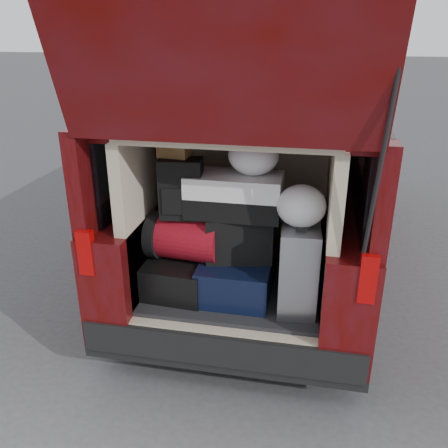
{
  "coord_description": "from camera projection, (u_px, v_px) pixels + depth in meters",
  "views": [
    {
      "loc": [
        0.51,
        -2.8,
        2.35
      ],
      "look_at": [
        -0.08,
        0.2,
        1.06
      ],
      "focal_mm": 38.0,
      "sensor_mm": 36.0,
      "label": 1
    }
  ],
  "objects": [
    {
      "name": "plastic_bag_right",
      "position": [
        301.0,
        206.0,
        3.0
      ],
      "size": [
        0.34,
        0.32,
        0.27
      ],
      "primitive_type": "ellipsoid",
      "rotation": [
        0.0,
        0.0,
        -0.07
      ],
      "color": "white",
      "rests_on": "silver_roller"
    },
    {
      "name": "silver_roller",
      "position": [
        298.0,
        267.0,
        3.17
      ],
      "size": [
        0.27,
        0.42,
        0.6
      ],
      "primitive_type": "cube",
      "rotation": [
        0.0,
        0.0,
        0.06
      ],
      "color": "silver",
      "rests_on": "load_floor"
    },
    {
      "name": "twotone_duffel",
      "position": [
        234.0,
        195.0,
        3.21
      ],
      "size": [
        0.64,
        0.33,
        0.29
      ],
      "primitive_type": "cube",
      "rotation": [
        0.0,
        0.0,
        -0.0
      ],
      "color": "white",
      "rests_on": "black_soft_case"
    },
    {
      "name": "red_duffel",
      "position": [
        186.0,
        237.0,
        3.36
      ],
      "size": [
        0.54,
        0.38,
        0.33
      ],
      "primitive_type": "cube",
      "rotation": [
        0.0,
        0.0,
        -0.1
      ],
      "color": "maroon",
      "rests_on": "black_hardshell"
    },
    {
      "name": "minivan",
      "position": [
        263.0,
        177.0,
        4.86
      ],
      "size": [
        1.9,
        5.35,
        2.77
      ],
      "color": "black",
      "rests_on": "ground"
    },
    {
      "name": "grocery_sack_lower",
      "position": [
        175.0,
        143.0,
        3.15
      ],
      "size": [
        0.22,
        0.18,
        0.18
      ],
      "primitive_type": "cube",
      "rotation": [
        0.0,
        0.0,
        -0.1
      ],
      "color": "brown",
      "rests_on": "backpack"
    },
    {
      "name": "plastic_bag_center",
      "position": [
        254.0,
        155.0,
        3.09
      ],
      "size": [
        0.35,
        0.33,
        0.27
      ],
      "primitive_type": "ellipsoid",
      "rotation": [
        0.0,
        0.0,
        -0.05
      ],
      "color": "white",
      "rests_on": "twotone_duffel"
    },
    {
      "name": "backpack",
      "position": [
        181.0,
        188.0,
        3.19
      ],
      "size": [
        0.31,
        0.21,
        0.41
      ],
      "primitive_type": "cube",
      "rotation": [
        0.0,
        0.0,
        0.12
      ],
      "color": "black",
      "rests_on": "red_duffel"
    },
    {
      "name": "black_soft_case",
      "position": [
        239.0,
        237.0,
        3.32
      ],
      "size": [
        0.5,
        0.36,
        0.33
      ],
      "primitive_type": "cube",
      "rotation": [
        0.0,
        0.0,
        0.21
      ],
      "color": "black",
      "rests_on": "navy_hardshell"
    },
    {
      "name": "navy_hardshell",
      "position": [
        237.0,
        275.0,
        3.41
      ],
      "size": [
        0.5,
        0.61,
        0.26
      ],
      "primitive_type": "cube",
      "rotation": [
        0.0,
        0.0,
        -0.01
      ],
      "color": "black",
      "rests_on": "load_floor"
    },
    {
      "name": "black_hardshell",
      "position": [
        182.0,
        271.0,
        3.49
      ],
      "size": [
        0.48,
        0.64,
        0.24
      ],
      "primitive_type": "cube",
      "rotation": [
        0.0,
        0.0,
        -0.07
      ],
      "color": "black",
      "rests_on": "load_floor"
    },
    {
      "name": "ground",
      "position": [
        229.0,
        366.0,
        3.53
      ],
      "size": [
        80.0,
        80.0,
        0.0
      ],
      "primitive_type": "plane",
      "color": "#37373A",
      "rests_on": "ground"
    },
    {
      "name": "load_floor",
      "position": [
        236.0,
        314.0,
        3.67
      ],
      "size": [
        1.24,
        1.05,
        0.55
      ],
      "primitive_type": "cube",
      "color": "black",
      "rests_on": "ground"
    }
  ]
}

